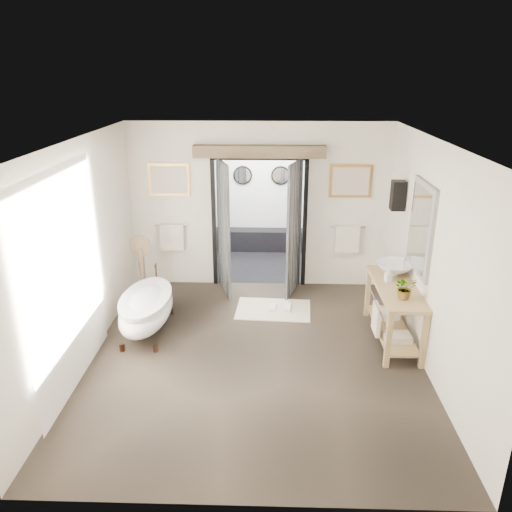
{
  "coord_description": "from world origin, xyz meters",
  "views": [
    {
      "loc": [
        0.2,
        -5.92,
        3.71
      ],
      "look_at": [
        0.0,
        0.6,
        1.25
      ],
      "focal_mm": 35.0,
      "sensor_mm": 36.0,
      "label": 1
    }
  ],
  "objects_px": {
    "vanity": "(392,308)",
    "rug": "(273,309)",
    "clawfoot_tub": "(147,308)",
    "basin": "(395,269)"
  },
  "relations": [
    {
      "from": "clawfoot_tub",
      "to": "vanity",
      "type": "height_order",
      "value": "vanity"
    },
    {
      "from": "clawfoot_tub",
      "to": "basin",
      "type": "xyz_separation_m",
      "value": [
        3.66,
        0.29,
        0.56
      ]
    },
    {
      "from": "rug",
      "to": "basin",
      "type": "xyz_separation_m",
      "value": [
        1.77,
        -0.48,
        0.94
      ]
    },
    {
      "from": "rug",
      "to": "vanity",
      "type": "bearing_deg",
      "value": -27.85
    },
    {
      "from": "rug",
      "to": "basin",
      "type": "bearing_deg",
      "value": -15.1
    },
    {
      "from": "vanity",
      "to": "rug",
      "type": "xyz_separation_m",
      "value": [
        -1.69,
        0.89,
        -0.5
      ]
    },
    {
      "from": "rug",
      "to": "clawfoot_tub",
      "type": "bearing_deg",
      "value": -157.91
    },
    {
      "from": "clawfoot_tub",
      "to": "rug",
      "type": "relative_size",
      "value": 1.34
    },
    {
      "from": "vanity",
      "to": "rug",
      "type": "bearing_deg",
      "value": 152.15
    },
    {
      "from": "vanity",
      "to": "clawfoot_tub",
      "type": "bearing_deg",
      "value": 177.93
    }
  ]
}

